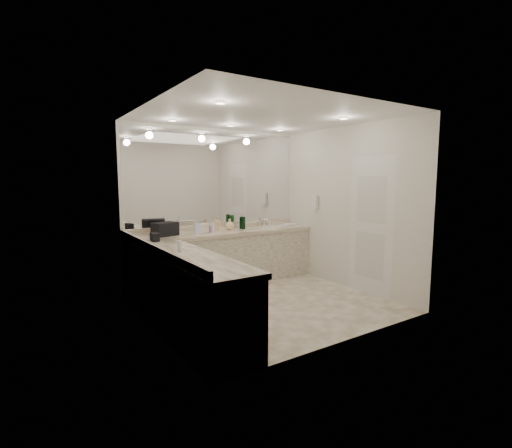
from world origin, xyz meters
TOP-DOWN VIEW (x-y plane):
  - floor at (0.00, 0.00)m, footprint 3.20×3.20m
  - ceiling at (0.00, 0.00)m, footprint 3.20×3.20m
  - wall_back at (0.00, 1.50)m, footprint 3.20×0.02m
  - wall_left at (-1.60, 0.00)m, footprint 0.02×3.00m
  - wall_right at (1.60, 0.00)m, footprint 0.02×3.00m
  - vanity_back_base at (0.00, 1.20)m, footprint 3.20×0.60m
  - vanity_back_top at (0.00, 1.19)m, footprint 3.20×0.64m
  - vanity_left_base at (-1.30, -0.30)m, footprint 0.60×2.40m
  - vanity_left_top at (-1.29, -0.30)m, footprint 0.64×2.42m
  - backsplash_back at (0.00, 1.48)m, footprint 3.20×0.04m
  - backsplash_left at (-1.58, 0.00)m, footprint 0.04×3.00m
  - mirror_back at (0.00, 1.49)m, footprint 3.12×0.01m
  - mirror_left at (-1.59, 0.00)m, footprint 0.01×2.92m
  - sink at (0.95, 1.20)m, footprint 0.44×0.44m
  - faucet at (0.95, 1.41)m, footprint 0.24×0.16m
  - wall_phone at (1.56, 0.70)m, footprint 0.06×0.10m
  - door at (1.59, -0.50)m, footprint 0.02×0.82m
  - black_toiletry_bag at (-1.01, 1.21)m, footprint 0.42×0.32m
  - black_bag_spill at (-1.30, 0.82)m, footprint 0.11×0.21m
  - cream_cosmetic_case at (-0.42, 1.18)m, footprint 0.27×0.20m
  - hand_towel at (1.28, 1.12)m, footprint 0.29×0.22m
  - lotion_left at (-1.30, -0.09)m, footprint 0.05×0.05m
  - soap_bottle_a at (-0.83, 1.21)m, footprint 0.12×0.12m
  - soap_bottle_b at (-0.53, 1.13)m, footprint 0.10×0.10m
  - soap_bottle_c at (0.14, 1.26)m, footprint 0.17×0.17m
  - green_bottle_0 at (0.41, 1.32)m, footprint 0.06×0.06m
  - green_bottle_1 at (0.37, 1.26)m, footprint 0.06×0.06m
  - green_bottle_2 at (0.38, 1.21)m, footprint 0.07×0.07m
  - amenity_bottle_0 at (-0.08, 1.23)m, footprint 0.05×0.05m
  - amenity_bottle_1 at (-0.47, 1.23)m, footprint 0.05×0.05m
  - amenity_bottle_2 at (-0.18, 1.27)m, footprint 0.06×0.06m
  - amenity_bottle_3 at (-0.77, 1.32)m, footprint 0.05×0.05m
  - amenity_bottle_4 at (-0.37, 1.20)m, footprint 0.05×0.05m
  - amenity_bottle_5 at (0.35, 1.30)m, footprint 0.04×0.04m
  - amenity_bottle_6 at (-0.29, 1.14)m, footprint 0.05×0.05m

SIDE VIEW (x-z plane):
  - floor at x=0.00m, z-range 0.00..0.00m
  - vanity_back_base at x=0.00m, z-range 0.00..0.84m
  - vanity_left_base at x=-1.30m, z-range 0.00..0.84m
  - vanity_back_top at x=0.00m, z-range 0.84..0.90m
  - vanity_left_top at x=-1.29m, z-range 0.84..0.90m
  - sink at x=0.95m, z-range 0.88..0.91m
  - hand_towel at x=1.28m, z-range 0.90..0.94m
  - amenity_bottle_3 at x=-0.77m, z-range 0.90..0.97m
  - amenity_bottle_5 at x=0.35m, z-range 0.90..0.98m
  - amenity_bottle_1 at x=-0.47m, z-range 0.90..0.99m
  - amenity_bottle_4 at x=-0.37m, z-range 0.90..1.00m
  - backsplash_back at x=0.00m, z-range 0.90..1.00m
  - backsplash_left at x=-1.58m, z-range 0.90..1.00m
  - amenity_bottle_6 at x=-0.29m, z-range 0.90..1.01m
  - black_bag_spill at x=-1.30m, z-range 0.90..1.01m
  - lotion_left at x=-1.30m, z-range 0.90..1.03m
  - cream_cosmetic_case at x=-0.42m, z-range 0.90..1.04m
  - amenity_bottle_2 at x=-0.18m, z-range 0.90..1.04m
  - faucet at x=0.95m, z-range 0.90..1.04m
  - amenity_bottle_0 at x=-0.08m, z-range 0.90..1.05m
  - soap_bottle_c at x=0.14m, z-range 0.90..1.09m
  - green_bottle_1 at x=0.37m, z-range 0.90..1.10m
  - green_bottle_0 at x=0.41m, z-range 0.90..1.11m
  - black_toiletry_bag at x=-1.01m, z-range 0.90..1.11m
  - soap_bottle_b at x=-0.53m, z-range 0.90..1.11m
  - green_bottle_2 at x=0.38m, z-range 0.90..1.11m
  - soap_bottle_a at x=-0.83m, z-range 0.90..1.14m
  - door at x=1.59m, z-range 0.00..2.10m
  - wall_back at x=0.00m, z-range 0.00..2.60m
  - wall_left at x=-1.60m, z-range 0.00..2.60m
  - wall_right at x=1.60m, z-range 0.00..2.60m
  - wall_phone at x=1.56m, z-range 1.23..1.47m
  - mirror_back at x=0.00m, z-range 1.00..2.55m
  - mirror_left at x=-1.59m, z-range 1.00..2.55m
  - ceiling at x=0.00m, z-range 2.60..2.60m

